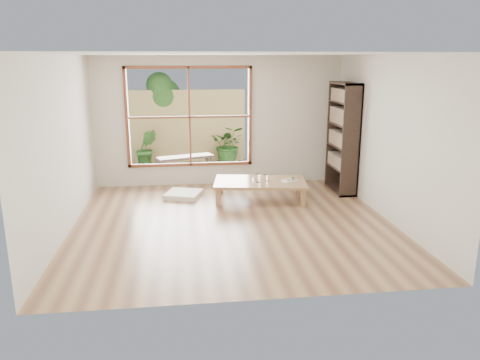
# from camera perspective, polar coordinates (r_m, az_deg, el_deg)

# --- Properties ---
(ground) EXTENTS (5.00, 5.00, 0.00)m
(ground) POSITION_cam_1_polar(r_m,az_deg,el_deg) (7.50, -0.88, -5.18)
(ground) COLOR tan
(ground) RESTS_ON ground
(low_table) EXTENTS (1.78, 1.17, 0.36)m
(low_table) POSITION_cam_1_polar(r_m,az_deg,el_deg) (8.58, 2.46, -0.38)
(low_table) COLOR #A67850
(low_table) RESTS_ON ground
(floor_cushion) EXTENTS (0.77, 0.77, 0.09)m
(floor_cushion) POSITION_cam_1_polar(r_m,az_deg,el_deg) (8.91, -6.90, -1.74)
(floor_cushion) COLOR white
(floor_cushion) RESTS_ON ground
(bookshelf) EXTENTS (0.34, 0.95, 2.11)m
(bookshelf) POSITION_cam_1_polar(r_m,az_deg,el_deg) (9.25, 12.42, 5.03)
(bookshelf) COLOR #33251C
(bookshelf) RESTS_ON ground
(glass_tall) EXTENTS (0.08, 0.08, 0.15)m
(glass_tall) POSITION_cam_1_polar(r_m,az_deg,el_deg) (8.46, 2.22, 0.25)
(glass_tall) COLOR silver
(glass_tall) RESTS_ON low_table
(glass_mid) EXTENTS (0.08, 0.08, 0.11)m
(glass_mid) POSITION_cam_1_polar(r_m,az_deg,el_deg) (8.56, 3.14, 0.26)
(glass_mid) COLOR silver
(glass_mid) RESTS_ON low_table
(glass_short) EXTENTS (0.07, 0.07, 0.09)m
(glass_short) POSITION_cam_1_polar(r_m,az_deg,el_deg) (8.69, 2.06, 0.41)
(glass_short) COLOR silver
(glass_short) RESTS_ON low_table
(glass_small) EXTENTS (0.06, 0.06, 0.07)m
(glass_small) POSITION_cam_1_polar(r_m,az_deg,el_deg) (8.59, 1.49, 0.18)
(glass_small) COLOR silver
(glass_small) RESTS_ON low_table
(food_tray) EXTENTS (0.30, 0.25, 0.08)m
(food_tray) POSITION_cam_1_polar(r_m,az_deg,el_deg) (8.60, 6.16, 0.00)
(food_tray) COLOR white
(food_tray) RESTS_ON low_table
(deck) EXTENTS (2.80, 2.00, 0.05)m
(deck) POSITION_cam_1_polar(r_m,az_deg,el_deg) (10.87, -6.11, 1.03)
(deck) COLOR #3A322A
(deck) RESTS_ON ground
(garden_bench) EXTENTS (1.30, 0.75, 0.40)m
(garden_bench) POSITION_cam_1_polar(r_m,az_deg,el_deg) (10.54, -6.70, 2.60)
(garden_bench) COLOR #33251C
(garden_bench) RESTS_ON deck
(bamboo_fence) EXTENTS (2.80, 0.06, 1.80)m
(bamboo_fence) POSITION_cam_1_polar(r_m,az_deg,el_deg) (11.69, -6.34, 6.47)
(bamboo_fence) COLOR tan
(bamboo_fence) RESTS_ON ground
(shrub_right) EXTENTS (0.94, 0.85, 0.94)m
(shrub_right) POSITION_cam_1_polar(r_m,az_deg,el_deg) (11.49, -1.38, 4.36)
(shrub_right) COLOR #376B27
(shrub_right) RESTS_ON deck
(shrub_left) EXTENTS (0.56, 0.48, 0.91)m
(shrub_left) POSITION_cam_1_polar(r_m,az_deg,el_deg) (11.27, -11.35, 3.82)
(shrub_left) COLOR #376B27
(shrub_left) RESTS_ON deck
(garden_tree) EXTENTS (1.04, 0.85, 2.22)m
(garden_tree) POSITION_cam_1_polar(r_m,az_deg,el_deg) (11.92, -9.77, 10.02)
(garden_tree) COLOR #4C3D2D
(garden_tree) RESTS_ON ground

